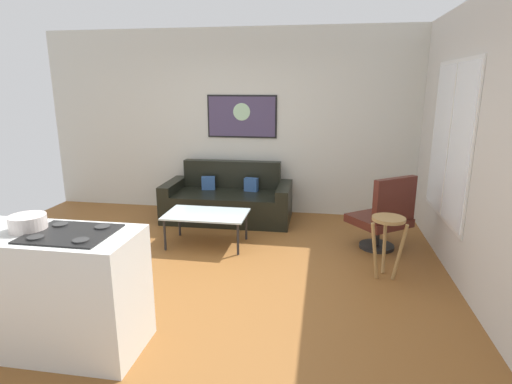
{
  "coord_description": "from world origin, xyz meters",
  "views": [
    {
      "loc": [
        1.23,
        -3.93,
        1.96
      ],
      "look_at": [
        0.42,
        0.9,
        0.7
      ],
      "focal_mm": 29.07,
      "sensor_mm": 36.0,
      "label": 1
    }
  ],
  "objects_px": {
    "coffee_table": "(206,216)",
    "bar_stool": "(388,231)",
    "couch": "(228,201)",
    "mixing_bowl": "(28,223)",
    "armchair": "(384,216)",
    "wall_painting": "(242,116)"
  },
  "relations": [
    {
      "from": "coffee_table",
      "to": "couch",
      "type": "bearing_deg",
      "value": 88.46
    },
    {
      "from": "couch",
      "to": "armchair",
      "type": "relative_size",
      "value": 2.0
    },
    {
      "from": "wall_painting",
      "to": "bar_stool",
      "type": "bearing_deg",
      "value": -47.59
    },
    {
      "from": "couch",
      "to": "coffee_table",
      "type": "relative_size",
      "value": 1.85
    },
    {
      "from": "coffee_table",
      "to": "armchair",
      "type": "bearing_deg",
      "value": 4.71
    },
    {
      "from": "couch",
      "to": "mixing_bowl",
      "type": "relative_size",
      "value": 7.13
    },
    {
      "from": "couch",
      "to": "bar_stool",
      "type": "xyz_separation_m",
      "value": [
        2.07,
        -1.65,
        0.24
      ]
    },
    {
      "from": "armchair",
      "to": "wall_painting",
      "type": "xyz_separation_m",
      "value": [
        -2.01,
        1.37,
        1.06
      ]
    },
    {
      "from": "wall_painting",
      "to": "mixing_bowl",
      "type": "bearing_deg",
      "value": -102.88
    },
    {
      "from": "couch",
      "to": "coffee_table",
      "type": "bearing_deg",
      "value": -91.54
    },
    {
      "from": "couch",
      "to": "coffee_table",
      "type": "xyz_separation_m",
      "value": [
        -0.03,
        -1.07,
        0.11
      ]
    },
    {
      "from": "coffee_table",
      "to": "bar_stool",
      "type": "bearing_deg",
      "value": -15.63
    },
    {
      "from": "bar_stool",
      "to": "armchair",
      "type": "bearing_deg",
      "value": 85.11
    },
    {
      "from": "armchair",
      "to": "mixing_bowl",
      "type": "height_order",
      "value": "mixing_bowl"
    },
    {
      "from": "coffee_table",
      "to": "wall_painting",
      "type": "xyz_separation_m",
      "value": [
        0.15,
        1.54,
        1.12
      ]
    },
    {
      "from": "couch",
      "to": "coffee_table",
      "type": "distance_m",
      "value": 1.07
    },
    {
      "from": "coffee_table",
      "to": "wall_painting",
      "type": "distance_m",
      "value": 1.91
    },
    {
      "from": "mixing_bowl",
      "to": "couch",
      "type": "bearing_deg",
      "value": 77.35
    },
    {
      "from": "bar_stool",
      "to": "mixing_bowl",
      "type": "distance_m",
      "value": 3.27
    },
    {
      "from": "couch",
      "to": "bar_stool",
      "type": "bearing_deg",
      "value": -38.63
    },
    {
      "from": "couch",
      "to": "bar_stool",
      "type": "height_order",
      "value": "couch"
    },
    {
      "from": "couch",
      "to": "armchair",
      "type": "distance_m",
      "value": 2.32
    }
  ]
}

